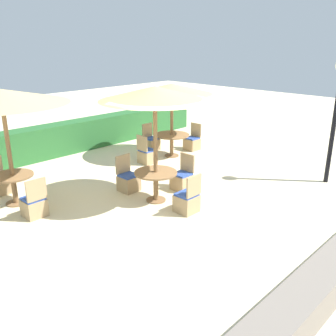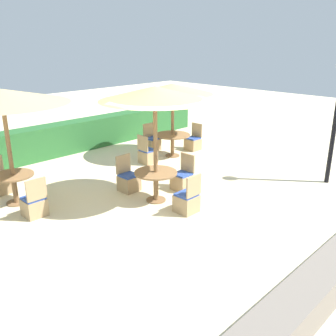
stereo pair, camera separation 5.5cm
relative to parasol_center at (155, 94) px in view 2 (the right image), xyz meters
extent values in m
plane|color=beige|center=(0.09, -0.92, -2.59)|extent=(40.00, 40.00, 0.00)
cube|color=#28602D|center=(0.09, 5.18, -2.07)|extent=(13.00, 0.70, 1.05)
cylinder|color=black|center=(4.17, -2.47, -1.09)|extent=(0.12, 0.12, 3.00)
cylinder|color=olive|center=(0.00, 0.00, -1.25)|extent=(0.10, 0.10, 2.69)
cone|color=tan|center=(0.00, 0.00, 0.02)|extent=(2.56, 2.56, 0.32)
cylinder|color=olive|center=(0.00, 0.00, -2.58)|extent=(0.48, 0.48, 0.03)
cylinder|color=olive|center=(0.00, 0.00, -2.24)|extent=(0.12, 0.12, 0.71)
cylinder|color=olive|center=(0.00, 0.00, -1.86)|extent=(1.03, 1.03, 0.04)
cube|color=tan|center=(0.98, 0.04, -2.39)|extent=(0.46, 0.46, 0.40)
cube|color=#2D4CA8|center=(0.98, 0.04, -2.17)|extent=(0.42, 0.42, 0.05)
cube|color=tan|center=(1.19, 0.04, -1.90)|extent=(0.04, 0.46, 0.48)
cube|color=tan|center=(-0.05, 0.96, -2.39)|extent=(0.46, 0.46, 0.40)
cube|color=#2D4CA8|center=(-0.05, 0.96, -2.17)|extent=(0.42, 0.42, 0.05)
cube|color=tan|center=(-0.05, 1.17, -1.90)|extent=(0.46, 0.04, 0.48)
cube|color=tan|center=(0.05, -0.95, -2.39)|extent=(0.46, 0.46, 0.40)
cube|color=#2D4CA8|center=(0.05, -0.95, -2.17)|extent=(0.42, 0.42, 0.05)
cube|color=tan|center=(0.05, -1.16, -1.90)|extent=(0.46, 0.04, 0.48)
cylinder|color=olive|center=(-2.47, 2.29, -1.27)|extent=(0.10, 0.10, 2.65)
cone|color=tan|center=(-2.47, 2.29, -0.02)|extent=(2.96, 2.96, 0.32)
cylinder|color=olive|center=(-2.47, 2.29, -2.58)|extent=(0.48, 0.48, 0.03)
cylinder|color=olive|center=(-2.47, 2.29, -2.24)|extent=(0.12, 0.12, 0.70)
cylinder|color=olive|center=(-2.47, 2.29, -1.87)|extent=(0.95, 0.95, 0.04)
cube|color=tan|center=(-2.48, 1.34, -2.39)|extent=(0.46, 0.46, 0.40)
cube|color=#2D4CA8|center=(-2.48, 1.34, -2.17)|extent=(0.42, 0.42, 0.05)
cube|color=tan|center=(-2.48, 1.13, -1.90)|extent=(0.46, 0.04, 0.48)
cube|color=tan|center=(-2.48, 3.19, -2.39)|extent=(0.46, 0.46, 0.40)
cylinder|color=olive|center=(2.94, 2.27, -1.42)|extent=(0.10, 0.10, 2.33)
cone|color=tan|center=(2.94, 2.27, -0.34)|extent=(2.60, 2.60, 0.32)
cylinder|color=olive|center=(2.94, 2.27, -2.58)|extent=(0.48, 0.48, 0.03)
cylinder|color=olive|center=(2.94, 2.27, -2.24)|extent=(0.12, 0.12, 0.71)
cylinder|color=olive|center=(2.94, 2.27, -1.86)|extent=(1.17, 1.17, 0.04)
cube|color=tan|center=(2.97, 3.29, -2.39)|extent=(0.46, 0.46, 0.40)
cube|color=#2D4CA8|center=(2.97, 3.29, -2.17)|extent=(0.42, 0.42, 0.05)
cube|color=tan|center=(2.97, 3.50, -1.90)|extent=(0.46, 0.04, 0.48)
cube|color=tan|center=(3.99, 2.28, -2.39)|extent=(0.46, 0.46, 0.40)
cube|color=#2D4CA8|center=(3.99, 2.28, -2.17)|extent=(0.42, 0.42, 0.05)
cube|color=tan|center=(4.20, 2.28, -1.90)|extent=(0.04, 0.46, 0.48)
cube|color=tan|center=(1.85, 2.31, -2.39)|extent=(0.46, 0.46, 0.40)
cube|color=#2D4CA8|center=(1.85, 2.31, -2.17)|extent=(0.42, 0.42, 0.05)
cube|color=tan|center=(1.64, 2.31, -1.90)|extent=(0.04, 0.46, 0.48)
camera|label=1|loc=(-5.84, -6.08, 1.17)|focal=40.00mm
camera|label=2|loc=(-5.80, -6.12, 1.17)|focal=40.00mm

